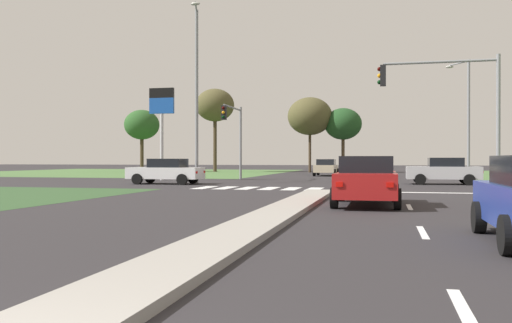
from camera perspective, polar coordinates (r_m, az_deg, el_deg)
name	(u,v)px	position (r m, az deg, el deg)	size (l,w,h in m)	color
ground_plane	(336,184)	(32.34, 8.43, -2.40)	(200.00, 200.00, 0.00)	#282628
grass_verge_far_left	(129,172)	(63.35, -13.18, -1.09)	(35.00, 35.00, 0.01)	#476B38
median_island_near	(271,217)	(13.55, 1.58, -5.80)	(1.20, 22.00, 0.14)	gray
median_island_far	(357,173)	(57.27, 10.55, -1.17)	(1.20, 36.00, 0.14)	gray
lane_dash_near	(466,314)	(5.80, 21.12, -14.69)	(0.14, 2.00, 0.01)	silver
lane_dash_second	(423,232)	(11.68, 17.07, -7.11)	(0.14, 2.00, 0.01)	silver
lane_dash_third	(409,207)	(17.64, 15.78, -4.61)	(0.14, 2.00, 0.01)	silver
stop_bar_near	(409,192)	(25.26, 15.71, -3.14)	(6.40, 0.50, 0.01)	silver
crosswalk_bar_near	(205,188)	(28.53, -5.40, -2.74)	(0.70, 2.80, 0.01)	silver
crosswalk_bar_second	(226,188)	(28.19, -3.19, -2.78)	(0.70, 2.80, 0.01)	silver
crosswalk_bar_third	(247,188)	(27.88, -0.92, -2.81)	(0.70, 2.80, 0.01)	silver
crosswalk_bar_fourth	(269,188)	(27.62, 1.40, -2.84)	(0.70, 2.80, 0.01)	silver
crosswalk_bar_fifth	(292,189)	(27.41, 3.75, -2.86)	(0.70, 2.80, 0.01)	silver
crosswalk_bar_sixth	(314,189)	(27.24, 6.14, -2.88)	(0.70, 2.80, 0.01)	silver
crosswalk_bar_seventh	(338,189)	(27.12, 8.56, -2.90)	(0.70, 2.80, 0.01)	silver
crosswalk_bar_eighth	(361,190)	(27.05, 10.99, -2.91)	(0.70, 2.80, 0.01)	silver
car_red_near	(367,180)	(17.97, 11.55, -1.94)	(2.07, 4.59, 1.59)	#A31919
car_silver_second	(443,171)	(33.98, 19.06, -0.92)	(4.22, 2.09, 1.58)	#B7B7BC
car_beige_third	(326,167)	(49.05, 7.36, -0.60)	(1.99, 4.56, 1.48)	#BCAD8E
car_white_fifth	(166,171)	(32.99, -9.41, -0.99)	(4.44, 2.05, 1.52)	silver
traffic_signal_near_right	(454,98)	(25.91, 20.04, 6.27)	(5.27, 0.32, 6.10)	gray
traffic_signal_far_left	(234,128)	(38.56, -2.28, 3.53)	(0.32, 4.64, 5.35)	gray
street_lamp_second	(197,87)	(33.91, -6.25, 7.75)	(0.98, 2.16, 10.73)	gray
street_lamp_third	(466,113)	(41.68, 21.20, 4.81)	(1.48, 1.91, 8.56)	gray
fuel_price_totem	(162,113)	(39.03, -9.86, 5.06)	(1.80, 0.24, 6.51)	silver
treeline_near	(142,125)	(65.53, -11.88, 3.76)	(4.11, 4.11, 7.29)	#423323
treeline_second	(215,106)	(64.13, -4.32, 5.86)	(4.51, 4.51, 9.73)	#423323
treeline_third	(310,116)	(61.10, 5.67, 4.74)	(4.96, 4.96, 8.39)	#423323
treeline_fourth	(343,124)	(61.27, 9.12, 3.89)	(4.14, 4.14, 7.16)	#423323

